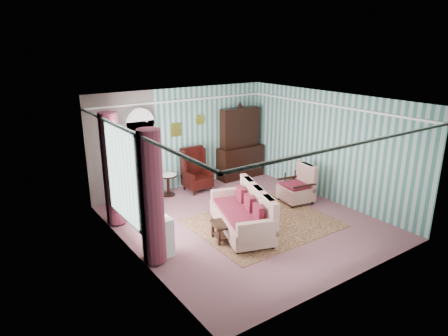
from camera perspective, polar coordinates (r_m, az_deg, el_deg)
floor at (r=9.64m, az=3.01°, el=-7.68°), size 6.00×6.00×0.00m
room_shell at (r=8.76m, az=-0.70°, el=3.67°), size 5.53×6.02×2.91m
bookcase at (r=10.93m, az=-11.75°, el=1.33°), size 0.80×0.28×2.24m
dresser_hutch at (r=12.39m, az=2.39°, el=3.89°), size 1.50×0.56×2.36m
wingback_left at (r=10.64m, az=-11.98°, el=-1.93°), size 0.76×0.80×1.25m
wingback_right at (r=11.38m, az=-3.88°, el=-0.28°), size 0.76×0.80×1.25m
seated_woman at (r=10.66m, az=-11.97°, el=-2.11°), size 0.44×0.40×1.18m
round_side_table at (r=11.23m, az=-7.96°, el=-2.43°), size 0.50×0.50×0.60m
nest_table at (r=11.69m, az=9.96°, el=-1.87°), size 0.45×0.38×0.54m
plant_stand at (r=8.11m, az=-9.37°, el=-9.90°), size 0.55×0.35×0.80m
rug at (r=9.60m, az=5.54°, el=-7.81°), size 3.20×2.60×0.01m
sofa at (r=8.95m, az=2.48°, el=-6.30°), size 1.66×2.31×0.98m
floral_armchair at (r=10.73m, az=10.30°, el=-2.20°), size 1.00×0.97×1.06m
coffee_table at (r=8.80m, az=1.48°, el=-8.78°), size 1.07×0.74×0.41m
potted_plant_a at (r=7.74m, az=-9.89°, el=-6.46°), size 0.36×0.31×0.39m
potted_plant_b at (r=7.97m, az=-9.95°, el=-5.34°), size 0.33×0.30×0.49m
potted_plant_c at (r=7.83m, az=-10.23°, el=-6.21°), size 0.28×0.28×0.38m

